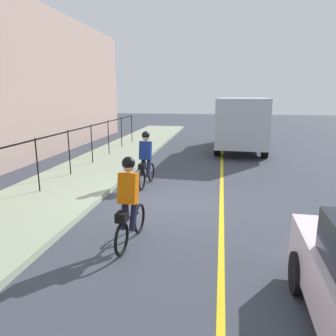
# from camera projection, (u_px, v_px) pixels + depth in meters

# --- Properties ---
(ground_plane) EXTENTS (80.00, 80.00, 0.00)m
(ground_plane) POSITION_uv_depth(u_px,v_px,m) (164.00, 202.00, 9.07)
(ground_plane) COLOR #3A3F4A
(lane_line_centre) EXTENTS (36.00, 0.12, 0.01)m
(lane_line_centre) POSITION_uv_depth(u_px,v_px,m) (222.00, 205.00, 8.81)
(lane_line_centre) COLOR yellow
(lane_line_centre) RESTS_ON ground
(sidewalk) EXTENTS (40.00, 3.20, 0.15)m
(sidewalk) POSITION_uv_depth(u_px,v_px,m) (53.00, 194.00, 9.59)
(sidewalk) COLOR #98A589
(sidewalk) RESTS_ON ground
(iron_fence) EXTENTS (18.44, 0.04, 1.60)m
(iron_fence) POSITION_uv_depth(u_px,v_px,m) (54.00, 146.00, 10.33)
(iron_fence) COLOR black
(iron_fence) RESTS_ON sidewalk
(cyclist_lead) EXTENTS (1.71, 0.38, 1.83)m
(cyclist_lead) POSITION_uv_depth(u_px,v_px,m) (146.00, 159.00, 10.45)
(cyclist_lead) COLOR black
(cyclist_lead) RESTS_ON ground
(cyclist_follow) EXTENTS (1.71, 0.38, 1.83)m
(cyclist_follow) POSITION_uv_depth(u_px,v_px,m) (129.00, 202.00, 6.33)
(cyclist_follow) COLOR black
(cyclist_follow) RESTS_ON ground
(box_truck_background) EXTENTS (6.83, 2.84, 2.78)m
(box_truck_background) POSITION_uv_depth(u_px,v_px,m) (242.00, 121.00, 17.04)
(box_truck_background) COLOR #ACB5C2
(box_truck_background) RESTS_ON ground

